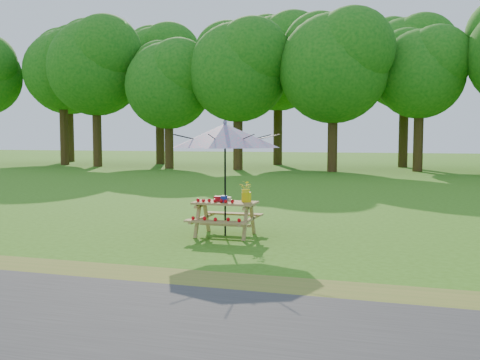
# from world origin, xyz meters

# --- Properties ---
(ground) EXTENTS (120.00, 120.00, 0.00)m
(ground) POSITION_xyz_m (0.00, 0.00, 0.00)
(ground) COLOR #386E15
(ground) RESTS_ON ground
(drygrass_strip) EXTENTS (120.00, 1.20, 0.01)m
(drygrass_strip) POSITION_xyz_m (0.00, -2.80, 0.00)
(drygrass_strip) COLOR olive
(drygrass_strip) RESTS_ON ground
(treeline) EXTENTS (60.00, 12.00, 16.00)m
(treeline) POSITION_xyz_m (0.00, 22.00, 8.00)
(treeline) COLOR #105F12
(treeline) RESTS_ON ground
(picnic_table) EXTENTS (1.20, 1.32, 0.67)m
(picnic_table) POSITION_xyz_m (0.74, 0.50, 0.33)
(picnic_table) COLOR olive
(picnic_table) RESTS_ON ground
(patio_umbrella) EXTENTS (2.22, 2.22, 2.25)m
(patio_umbrella) POSITION_xyz_m (0.74, 0.50, 1.95)
(patio_umbrella) COLOR black
(patio_umbrella) RESTS_ON ground
(produce_bins) EXTENTS (0.30, 0.42, 0.13)m
(produce_bins) POSITION_xyz_m (0.68, 0.52, 0.72)
(produce_bins) COLOR #B30E18
(produce_bins) RESTS_ON picnic_table
(tomatoes_row) EXTENTS (0.77, 0.13, 0.07)m
(tomatoes_row) POSITION_xyz_m (0.59, 0.32, 0.71)
(tomatoes_row) COLOR red
(tomatoes_row) RESTS_ON picnic_table
(flower_bucket) EXTENTS (0.31, 0.29, 0.41)m
(flower_bucket) POSITION_xyz_m (1.14, 0.59, 0.89)
(flower_bucket) COLOR yellow
(flower_bucket) RESTS_ON picnic_table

